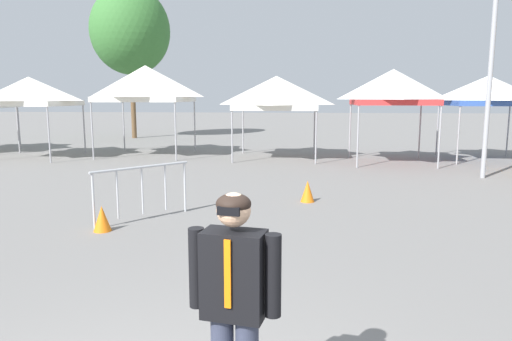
{
  "coord_description": "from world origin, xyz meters",
  "views": [
    {
      "loc": [
        0.94,
        -2.66,
        2.4
      ],
      "look_at": [
        0.25,
        4.33,
        1.3
      ],
      "focal_mm": 33.07,
      "sensor_mm": 36.0,
      "label": 1
    }
  ],
  "objects_px": {
    "canopy_tent_far_left": "(29,91)",
    "canopy_tent_center": "(277,93)",
    "crowd_barrier_by_lift": "(142,182)",
    "light_pole_near_lift": "(495,17)",
    "canopy_tent_behind_right": "(146,84)",
    "person_foreground": "(234,300)",
    "canopy_tent_behind_left": "(393,87)",
    "traffic_cone_near_barrier": "(102,219)",
    "canopy_tent_behind_center": "(488,91)",
    "tree_behind_tents_right": "(130,31)",
    "traffic_cone_lot_center": "(308,191)"
  },
  "relations": [
    {
      "from": "canopy_tent_far_left",
      "to": "canopy_tent_center",
      "type": "relative_size",
      "value": 0.99
    },
    {
      "from": "canopy_tent_far_left",
      "to": "crowd_barrier_by_lift",
      "type": "xyz_separation_m",
      "value": [
        7.57,
        -8.95,
        -1.86
      ]
    },
    {
      "from": "canopy_tent_far_left",
      "to": "light_pole_near_lift",
      "type": "distance_m",
      "value": 16.52
    },
    {
      "from": "canopy_tent_behind_right",
      "to": "crowd_barrier_by_lift",
      "type": "xyz_separation_m",
      "value": [
        3.29,
        -10.2,
        -2.18
      ]
    },
    {
      "from": "canopy_tent_far_left",
      "to": "crowd_barrier_by_lift",
      "type": "distance_m",
      "value": 11.87
    },
    {
      "from": "person_foreground",
      "to": "canopy_tent_center",
      "type": "bearing_deg",
      "value": 92.14
    },
    {
      "from": "canopy_tent_behind_left",
      "to": "light_pole_near_lift",
      "type": "distance_m",
      "value": 4.23
    },
    {
      "from": "traffic_cone_near_barrier",
      "to": "canopy_tent_behind_center",
      "type": "bearing_deg",
      "value": 45.8
    },
    {
      "from": "canopy_tent_behind_center",
      "to": "person_foreground",
      "type": "relative_size",
      "value": 1.79
    },
    {
      "from": "canopy_tent_center",
      "to": "tree_behind_tents_right",
      "type": "height_order",
      "value": "tree_behind_tents_right"
    },
    {
      "from": "tree_behind_tents_right",
      "to": "traffic_cone_near_barrier",
      "type": "relative_size",
      "value": 18.54
    },
    {
      "from": "canopy_tent_behind_center",
      "to": "traffic_cone_lot_center",
      "type": "distance_m",
      "value": 10.78
    },
    {
      "from": "canopy_tent_center",
      "to": "traffic_cone_near_barrier",
      "type": "relative_size",
      "value": 6.9
    },
    {
      "from": "canopy_tent_center",
      "to": "person_foreground",
      "type": "relative_size",
      "value": 1.8
    },
    {
      "from": "canopy_tent_behind_right",
      "to": "canopy_tent_center",
      "type": "relative_size",
      "value": 1.14
    },
    {
      "from": "light_pole_near_lift",
      "to": "traffic_cone_lot_center",
      "type": "relative_size",
      "value": 16.51
    },
    {
      "from": "canopy_tent_behind_right",
      "to": "crowd_barrier_by_lift",
      "type": "distance_m",
      "value": 10.94
    },
    {
      "from": "canopy_tent_behind_right",
      "to": "traffic_cone_lot_center",
      "type": "relative_size",
      "value": 7.42
    },
    {
      "from": "tree_behind_tents_right",
      "to": "traffic_cone_near_barrier",
      "type": "height_order",
      "value": "tree_behind_tents_right"
    },
    {
      "from": "canopy_tent_far_left",
      "to": "traffic_cone_near_barrier",
      "type": "relative_size",
      "value": 6.85
    },
    {
      "from": "crowd_barrier_by_lift",
      "to": "person_foreground",
      "type": "bearing_deg",
      "value": -65.32
    },
    {
      "from": "tree_behind_tents_right",
      "to": "light_pole_near_lift",
      "type": "bearing_deg",
      "value": -39.12
    },
    {
      "from": "canopy_tent_center",
      "to": "light_pole_near_lift",
      "type": "relative_size",
      "value": 0.39
    },
    {
      "from": "person_foreground",
      "to": "light_pole_near_lift",
      "type": "xyz_separation_m",
      "value": [
        5.84,
        11.51,
        3.6
      ]
    },
    {
      "from": "canopy_tent_behind_right",
      "to": "traffic_cone_near_barrier",
      "type": "bearing_deg",
      "value": -75.66
    },
    {
      "from": "light_pole_near_lift",
      "to": "traffic_cone_lot_center",
      "type": "bearing_deg",
      "value": -144.22
    },
    {
      "from": "person_foreground",
      "to": "tree_behind_tents_right",
      "type": "xyz_separation_m",
      "value": [
        -9.42,
        23.92,
        5.08
      ]
    },
    {
      "from": "canopy_tent_behind_left",
      "to": "tree_behind_tents_right",
      "type": "distance_m",
      "value": 16.42
    },
    {
      "from": "tree_behind_tents_right",
      "to": "traffic_cone_near_barrier",
      "type": "distance_m",
      "value": 20.85
    },
    {
      "from": "canopy_tent_behind_right",
      "to": "person_foreground",
      "type": "height_order",
      "value": "canopy_tent_behind_right"
    },
    {
      "from": "canopy_tent_behind_right",
      "to": "traffic_cone_near_barrier",
      "type": "xyz_separation_m",
      "value": [
        2.82,
        -11.05,
        -2.7
      ]
    },
    {
      "from": "canopy_tent_behind_right",
      "to": "canopy_tent_behind_center",
      "type": "distance_m",
      "value": 13.34
    },
    {
      "from": "crowd_barrier_by_lift",
      "to": "traffic_cone_lot_center",
      "type": "bearing_deg",
      "value": 30.88
    },
    {
      "from": "tree_behind_tents_right",
      "to": "canopy_tent_behind_left",
      "type": "bearing_deg",
      "value": -35.42
    },
    {
      "from": "tree_behind_tents_right",
      "to": "traffic_cone_lot_center",
      "type": "xyz_separation_m",
      "value": [
        10.0,
        -16.2,
        -5.87
      ]
    },
    {
      "from": "tree_behind_tents_right",
      "to": "person_foreground",
      "type": "bearing_deg",
      "value": -68.5
    },
    {
      "from": "traffic_cone_near_barrier",
      "to": "light_pole_near_lift",
      "type": "bearing_deg",
      "value": 36.24
    },
    {
      "from": "canopy_tent_behind_center",
      "to": "canopy_tent_far_left",
      "type": "bearing_deg",
      "value": -176.7
    },
    {
      "from": "canopy_tent_behind_right",
      "to": "person_foreground",
      "type": "xyz_separation_m",
      "value": [
        5.95,
        -15.99,
        -1.9
      ]
    },
    {
      "from": "canopy_tent_behind_right",
      "to": "canopy_tent_behind_center",
      "type": "xyz_separation_m",
      "value": [
        13.33,
        -0.24,
        -0.3
      ]
    },
    {
      "from": "canopy_tent_center",
      "to": "light_pole_near_lift",
      "type": "height_order",
      "value": "light_pole_near_lift"
    },
    {
      "from": "traffic_cone_lot_center",
      "to": "canopy_tent_behind_left",
      "type": "bearing_deg",
      "value": 65.85
    },
    {
      "from": "canopy_tent_behind_left",
      "to": "crowd_barrier_by_lift",
      "type": "relative_size",
      "value": 2.1
    },
    {
      "from": "traffic_cone_near_barrier",
      "to": "person_foreground",
      "type": "bearing_deg",
      "value": -57.66
    },
    {
      "from": "canopy_tent_far_left",
      "to": "canopy_tent_behind_right",
      "type": "xyz_separation_m",
      "value": [
        4.28,
        1.25,
        0.32
      ]
    },
    {
      "from": "canopy_tent_center",
      "to": "person_foreground",
      "type": "xyz_separation_m",
      "value": [
        0.58,
        -15.48,
        -1.52
      ]
    },
    {
      "from": "canopy_tent_center",
      "to": "traffic_cone_lot_center",
      "type": "height_order",
      "value": "canopy_tent_center"
    },
    {
      "from": "canopy_tent_far_left",
      "to": "canopy_tent_center",
      "type": "distance_m",
      "value": 9.68
    },
    {
      "from": "light_pole_near_lift",
      "to": "tree_behind_tents_right",
      "type": "distance_m",
      "value": 19.73
    },
    {
      "from": "canopy_tent_behind_left",
      "to": "traffic_cone_lot_center",
      "type": "distance_m",
      "value": 7.95
    }
  ]
}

